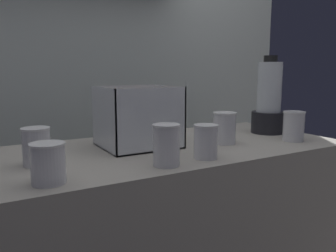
{
  "coord_description": "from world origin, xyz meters",
  "views": [
    {
      "loc": [
        -0.65,
        -1.13,
        1.19
      ],
      "look_at": [
        0.0,
        0.0,
        0.98
      ],
      "focal_mm": 36.52,
      "sensor_mm": 36.0,
      "label": 1
    }
  ],
  "objects_px": {
    "juice_cup_carrot_far_left": "(48,165)",
    "blender_pitcher": "(269,102)",
    "carrot_display_bin": "(139,128)",
    "juice_cup_pomegranate_left": "(37,148)",
    "juice_cup_orange_right": "(206,144)",
    "juice_cup_orange_rightmost": "(294,128)",
    "juice_cup_pomegranate_far_right": "(224,129)",
    "juice_cup_carrot_middle": "(166,148)"
  },
  "relations": [
    {
      "from": "blender_pitcher",
      "to": "juice_cup_pomegranate_far_right",
      "type": "xyz_separation_m",
      "value": [
        -0.33,
        -0.09,
        -0.09
      ]
    },
    {
      "from": "juice_cup_orange_right",
      "to": "juice_cup_orange_rightmost",
      "type": "distance_m",
      "value": 0.49
    },
    {
      "from": "blender_pitcher",
      "to": "juice_cup_orange_rightmost",
      "type": "xyz_separation_m",
      "value": [
        -0.05,
        -0.19,
        -0.09
      ]
    },
    {
      "from": "carrot_display_bin",
      "to": "juice_cup_pomegranate_far_right",
      "type": "bearing_deg",
      "value": -20.68
    },
    {
      "from": "juice_cup_carrot_far_left",
      "to": "blender_pitcher",
      "type": "bearing_deg",
      "value": 13.44
    },
    {
      "from": "juice_cup_orange_right",
      "to": "juice_cup_pomegranate_far_right",
      "type": "xyz_separation_m",
      "value": [
        0.21,
        0.16,
        0.01
      ]
    },
    {
      "from": "juice_cup_pomegranate_far_right",
      "to": "juice_cup_orange_rightmost",
      "type": "xyz_separation_m",
      "value": [
        0.28,
        -0.1,
        -0.0
      ]
    },
    {
      "from": "juice_cup_orange_rightmost",
      "to": "juice_cup_orange_right",
      "type": "bearing_deg",
      "value": -173.77
    },
    {
      "from": "juice_cup_pomegranate_left",
      "to": "juice_cup_carrot_middle",
      "type": "bearing_deg",
      "value": -30.3
    },
    {
      "from": "blender_pitcher",
      "to": "juice_cup_carrot_far_left",
      "type": "bearing_deg",
      "value": -166.56
    },
    {
      "from": "carrot_display_bin",
      "to": "juice_cup_pomegranate_left",
      "type": "distance_m",
      "value": 0.4
    },
    {
      "from": "blender_pitcher",
      "to": "juice_cup_pomegranate_left",
      "type": "xyz_separation_m",
      "value": [
        -1.04,
        -0.05,
        -0.09
      ]
    },
    {
      "from": "juice_cup_carrot_far_left",
      "to": "juice_cup_orange_rightmost",
      "type": "bearing_deg",
      "value": 3.45
    },
    {
      "from": "juice_cup_carrot_far_left",
      "to": "carrot_display_bin",
      "type": "bearing_deg",
      "value": 35.83
    },
    {
      "from": "juice_cup_carrot_far_left",
      "to": "juice_cup_pomegranate_far_right",
      "type": "relative_size",
      "value": 0.85
    },
    {
      "from": "carrot_display_bin",
      "to": "juice_cup_pomegranate_left",
      "type": "bearing_deg",
      "value": -167.59
    },
    {
      "from": "blender_pitcher",
      "to": "juice_cup_pomegranate_far_right",
      "type": "distance_m",
      "value": 0.35
    },
    {
      "from": "blender_pitcher",
      "to": "juice_cup_carrot_middle",
      "type": "distance_m",
      "value": 0.75
    },
    {
      "from": "juice_cup_pomegranate_left",
      "to": "blender_pitcher",
      "type": "bearing_deg",
      "value": 2.84
    },
    {
      "from": "carrot_display_bin",
      "to": "juice_cup_carrot_middle",
      "type": "height_order",
      "value": "carrot_display_bin"
    },
    {
      "from": "juice_cup_carrot_middle",
      "to": "juice_cup_orange_right",
      "type": "distance_m",
      "value": 0.16
    },
    {
      "from": "carrot_display_bin",
      "to": "juice_cup_carrot_far_left",
      "type": "height_order",
      "value": "carrot_display_bin"
    },
    {
      "from": "blender_pitcher",
      "to": "juice_cup_pomegranate_far_right",
      "type": "height_order",
      "value": "blender_pitcher"
    },
    {
      "from": "juice_cup_orange_right",
      "to": "juice_cup_orange_rightmost",
      "type": "height_order",
      "value": "juice_cup_orange_rightmost"
    },
    {
      "from": "carrot_display_bin",
      "to": "juice_cup_pomegranate_left",
      "type": "height_order",
      "value": "carrot_display_bin"
    },
    {
      "from": "juice_cup_carrot_middle",
      "to": "juice_cup_carrot_far_left",
      "type": "bearing_deg",
      "value": 179.14
    },
    {
      "from": "juice_cup_pomegranate_far_right",
      "to": "juice_cup_carrot_middle",
      "type": "bearing_deg",
      "value": -155.23
    },
    {
      "from": "blender_pitcher",
      "to": "juice_cup_pomegranate_far_right",
      "type": "relative_size",
      "value": 2.84
    },
    {
      "from": "blender_pitcher",
      "to": "juice_cup_pomegranate_left",
      "type": "bearing_deg",
      "value": -177.16
    },
    {
      "from": "juice_cup_orange_right",
      "to": "juice_cup_orange_rightmost",
      "type": "bearing_deg",
      "value": 6.23
    },
    {
      "from": "carrot_display_bin",
      "to": "juice_cup_orange_rightmost",
      "type": "height_order",
      "value": "carrot_display_bin"
    },
    {
      "from": "juice_cup_carrot_far_left",
      "to": "juice_cup_pomegranate_far_right",
      "type": "bearing_deg",
      "value": 12.83
    },
    {
      "from": "blender_pitcher",
      "to": "juice_cup_carrot_middle",
      "type": "xyz_separation_m",
      "value": [
        -0.7,
        -0.26,
        -0.09
      ]
    },
    {
      "from": "juice_cup_orange_right",
      "to": "juice_cup_pomegranate_far_right",
      "type": "bearing_deg",
      "value": 37.15
    },
    {
      "from": "blender_pitcher",
      "to": "juice_cup_pomegranate_far_right",
      "type": "bearing_deg",
      "value": -165.25
    },
    {
      "from": "carrot_display_bin",
      "to": "juice_cup_carrot_far_left",
      "type": "xyz_separation_m",
      "value": [
        -0.39,
        -0.28,
        -0.02
      ]
    },
    {
      "from": "juice_cup_pomegranate_left",
      "to": "juice_cup_carrot_middle",
      "type": "xyz_separation_m",
      "value": [
        0.35,
        -0.2,
        0.0
      ]
    },
    {
      "from": "juice_cup_pomegranate_left",
      "to": "juice_cup_orange_right",
      "type": "bearing_deg",
      "value": -20.71
    },
    {
      "from": "juice_cup_pomegranate_left",
      "to": "juice_cup_orange_rightmost",
      "type": "relative_size",
      "value": 0.95
    },
    {
      "from": "juice_cup_orange_rightmost",
      "to": "juice_cup_carrot_far_left",
      "type": "bearing_deg",
      "value": -176.55
    },
    {
      "from": "juice_cup_carrot_middle",
      "to": "juice_cup_pomegranate_far_right",
      "type": "distance_m",
      "value": 0.4
    },
    {
      "from": "juice_cup_pomegranate_far_right",
      "to": "juice_cup_orange_right",
      "type": "bearing_deg",
      "value": -142.85
    }
  ]
}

